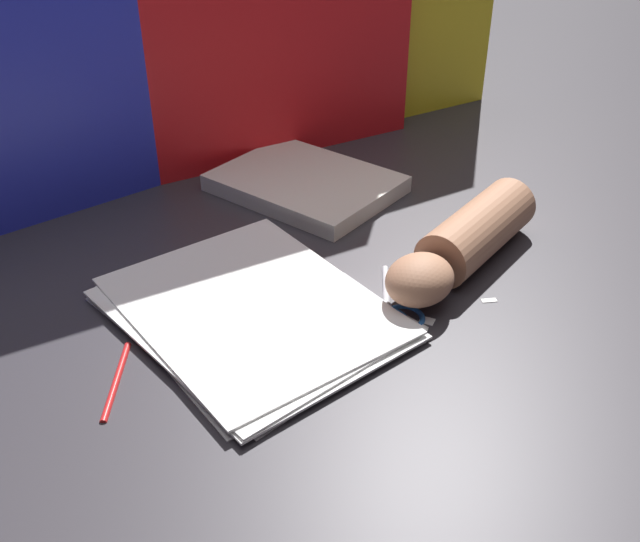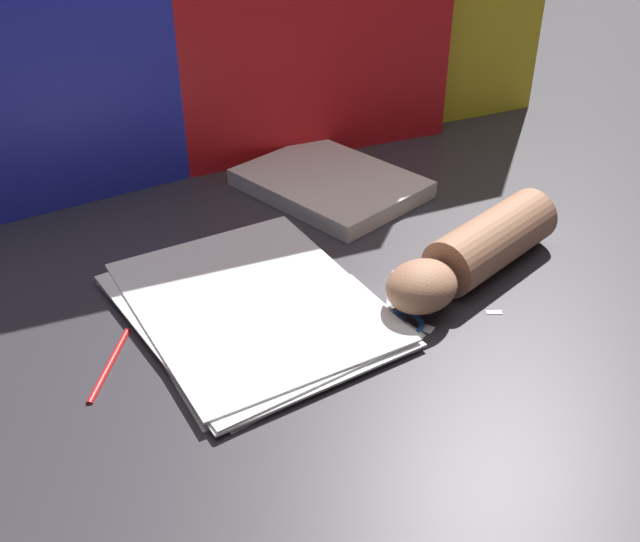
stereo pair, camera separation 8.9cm
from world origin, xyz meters
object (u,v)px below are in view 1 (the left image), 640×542
Objects in this scene: scissors at (390,308)px; hand_forearm at (463,243)px; paper_stack at (252,311)px; book_closed at (306,183)px.

scissors is 0.15m from hand_forearm.
paper_stack is 0.17m from scissors.
paper_stack is 0.30m from hand_forearm.
scissors is at bearing -109.48° from book_closed.
book_closed is 0.35m from scissors.
hand_forearm reaches higher than scissors.
scissors is (-0.12, -0.33, -0.01)m from book_closed.
paper_stack is 0.35m from book_closed.
scissors is at bearing -173.53° from hand_forearm.
book_closed reaches higher than paper_stack.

